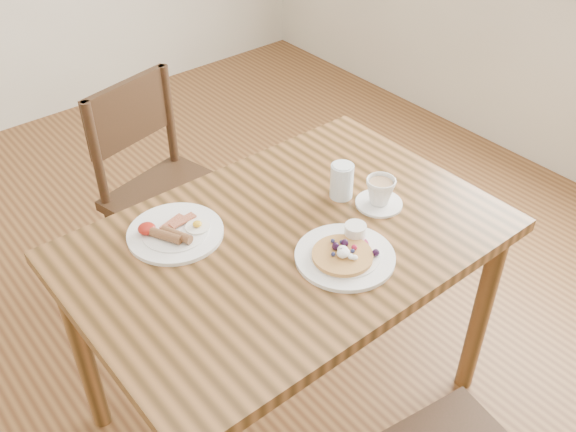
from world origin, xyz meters
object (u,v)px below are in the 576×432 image
object	(u,v)px
dining_table	(288,262)
pancake_plate	(345,253)
water_glass	(342,181)
chair_far	(164,185)
teacup_saucer	(380,193)
breakfast_plate	(174,232)

from	to	relation	value
dining_table	pancake_plate	bearing A→B (deg)	-69.71
dining_table	water_glass	bearing A→B (deg)	10.47
chair_far	water_glass	world-z (taller)	chair_far
teacup_saucer	water_glass	size ratio (longest dim) A/B	1.28
dining_table	breakfast_plate	world-z (taller)	breakfast_plate
dining_table	pancake_plate	world-z (taller)	pancake_plate
chair_far	breakfast_plate	bearing A→B (deg)	51.36
pancake_plate	water_glass	xyz separation A→B (m)	(0.18, 0.21, 0.04)
dining_table	breakfast_plate	bearing A→B (deg)	140.26
chair_far	water_glass	xyz separation A→B (m)	(0.22, -0.73, 0.31)
dining_table	water_glass	world-z (taller)	water_glass
pancake_plate	breakfast_plate	world-z (taller)	pancake_plate
chair_far	pancake_plate	world-z (taller)	chair_far
pancake_plate	breakfast_plate	size ratio (longest dim) A/B	1.00
chair_far	water_glass	bearing A→B (deg)	93.53
dining_table	breakfast_plate	distance (m)	0.34
pancake_plate	water_glass	size ratio (longest dim) A/B	2.47
breakfast_plate	teacup_saucer	xyz separation A→B (m)	(0.55, -0.26, 0.03)
dining_table	chair_far	distance (m)	0.79
teacup_saucer	pancake_plate	bearing A→B (deg)	-155.63
dining_table	teacup_saucer	bearing A→B (deg)	-10.89
water_glass	teacup_saucer	bearing A→B (deg)	-60.78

